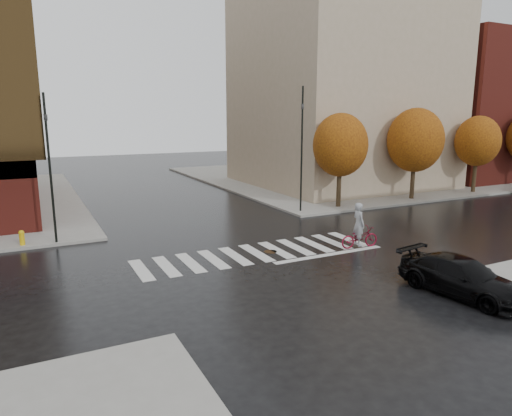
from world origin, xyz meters
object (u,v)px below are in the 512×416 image
(sedan, at_px, (462,277))
(fire_hydrant, at_px, (22,237))
(cyclist, at_px, (359,232))
(traffic_light_nw, at_px, (49,159))
(traffic_light_ne, at_px, (302,140))

(sedan, height_order, fire_hydrant, sedan)
(cyclist, relative_size, traffic_light_nw, 0.31)
(cyclist, height_order, traffic_light_nw, traffic_light_nw)
(sedan, xyz_separation_m, traffic_light_ne, (2.42, 14.82, 4.23))
(cyclist, xyz_separation_m, traffic_light_ne, (1.83, 8.31, 4.14))
(traffic_light_nw, distance_m, fire_hydrant, 4.12)
(sedan, relative_size, traffic_light_ne, 0.58)
(fire_hydrant, bearing_deg, traffic_light_ne, 2.76)
(sedan, relative_size, fire_hydrant, 6.24)
(traffic_light_nw, relative_size, traffic_light_ne, 0.91)
(traffic_light_ne, bearing_deg, fire_hydrant, 26.13)
(sedan, relative_size, cyclist, 2.06)
(traffic_light_nw, bearing_deg, traffic_light_ne, 88.41)
(cyclist, distance_m, traffic_light_nw, 15.70)
(traffic_light_nw, bearing_deg, sedan, 37.53)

